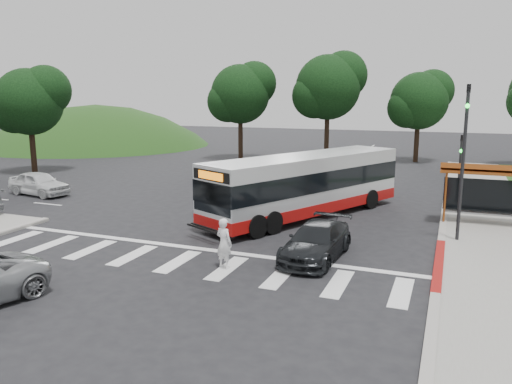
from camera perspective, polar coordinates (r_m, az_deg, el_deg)
The scene contains 17 objects.
ground at distance 23.11m, azimuth -2.60°, elevation -4.22°, with size 140.00×140.00×0.00m, color black.
sidewalk_east at distance 29.01m, azimuth 24.72°, elevation -1.98°, with size 4.00×40.00×0.12m, color gray.
curb_east at distance 28.95m, azimuth 20.78°, elevation -1.68°, with size 0.30×40.00×0.15m, color #9E9991.
curb_east_red at distance 19.28m, azimuth 20.16°, elevation -7.78°, with size 0.32×6.00×0.15m, color maroon.
hillside_nw at distance 65.32m, azimuth -17.66°, elevation 5.12°, with size 44.00×44.00×10.00m, color #1F4215.
crosswalk_ladder at distance 18.87m, azimuth -8.90°, elevation -7.86°, with size 18.00×2.60×0.01m, color silver.
bus_shelter at distance 25.75m, azimuth 24.99°, elevation 1.67°, with size 4.20×1.60×2.86m.
traffic_signal_ne_tall at distance 21.94m, azimuth 22.66°, elevation 4.44°, with size 0.18×0.37×6.50m.
traffic_signal_ne_short at distance 29.05m, azimuth 22.30°, elevation 3.07°, with size 0.18×0.37×4.00m.
tree_north_a at distance 47.72m, azimuth 8.35°, elevation 11.88°, with size 6.60×6.15×10.17m.
tree_north_b at distance 48.49m, azimuth 18.22°, elevation 9.95°, with size 5.72×5.33×8.43m.
tree_north_c at distance 48.34m, azimuth -1.70°, elevation 11.23°, with size 6.16×5.74×9.30m.
tree_west_a at distance 43.50m, azimuth -24.40°, elevation 9.48°, with size 5.72×5.33×8.43m.
transit_bus at distance 25.31m, azimuth 5.77°, elevation 0.69°, with size 2.62×12.10×3.13m, color silver, non-canonical shape.
pedestrian at distance 17.76m, azimuth -3.67°, elevation -5.87°, with size 0.67×0.44×1.83m, color white.
dark_sedan at distance 18.98m, azimuth 6.92°, elevation -5.62°, with size 1.85×4.55×1.32m, color black.
west_car_white at distance 33.55m, azimuth -23.56°, elevation 0.91°, with size 1.73×4.30×1.46m, color silver.
Camera 1 is at (9.19, -20.33, 6.04)m, focal length 35.00 mm.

